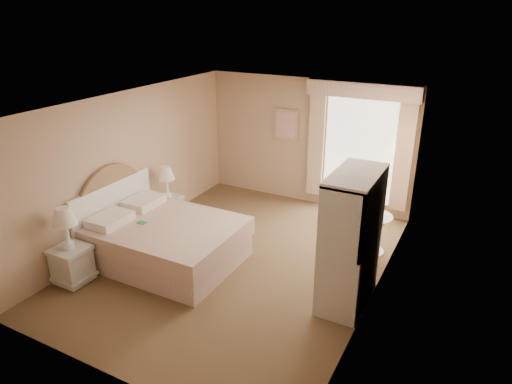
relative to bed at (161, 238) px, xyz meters
The scene contains 9 objects.
room 1.51m from the bed, 24.69° to the left, with size 4.21×5.51×2.51m.
window 3.96m from the bed, 55.64° to the left, with size 2.05×0.22×2.51m.
framed_art 3.50m from the bed, 78.35° to the left, with size 0.52×0.04×0.62m.
bed is the anchor object (origin of this frame).
nightstand_near 1.33m from the bed, 123.03° to the right, with size 0.48×0.48×1.16m.
nightstand_far 1.33m from the bed, 123.04° to the left, with size 0.44×0.44×1.08m.
round_table 3.37m from the bed, 31.83° to the left, with size 0.62×0.62×0.65m.
cafe_chair 3.44m from the bed, 54.21° to the left, with size 0.54×0.54×0.90m.
armoire 2.97m from the bed, ahead, with size 0.56×1.11×1.85m.
Camera 1 is at (3.16, -5.42, 3.75)m, focal length 32.00 mm.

